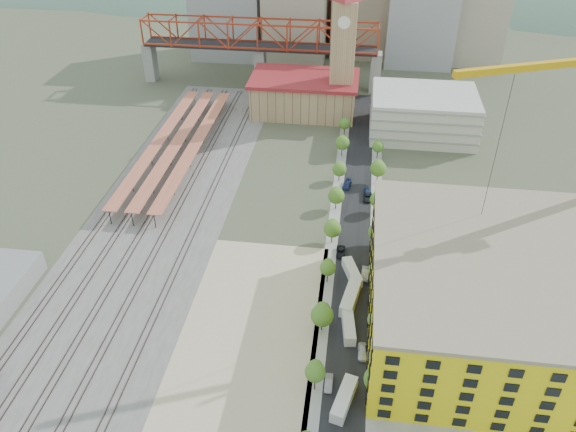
# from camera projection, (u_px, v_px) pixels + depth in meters

# --- Properties ---
(ground) EXTENTS (400.00, 400.00, 0.00)m
(ground) POSITION_uv_depth(u_px,v_px,m) (287.00, 251.00, 137.10)
(ground) COLOR #474C38
(ground) RESTS_ON ground
(ballast_strip) EXTENTS (36.00, 165.00, 0.06)m
(ballast_strip) POSITION_uv_depth(u_px,v_px,m) (167.00, 201.00, 155.28)
(ballast_strip) COLOR #605E59
(ballast_strip) RESTS_ON ground
(dirt_lot) EXTENTS (28.00, 67.00, 0.06)m
(dirt_lot) POSITION_uv_depth(u_px,v_px,m) (246.00, 346.00, 111.88)
(dirt_lot) COLOR tan
(dirt_lot) RESTS_ON ground
(street_asphalt) EXTENTS (12.00, 170.00, 0.06)m
(street_asphalt) POSITION_uv_depth(u_px,v_px,m) (355.00, 221.00, 147.54)
(street_asphalt) COLOR black
(street_asphalt) RESTS_ON ground
(sidewalk_west) EXTENTS (3.00, 170.00, 0.04)m
(sidewalk_west) POSITION_uv_depth(u_px,v_px,m) (334.00, 219.00, 148.14)
(sidewalk_west) COLOR gray
(sidewalk_west) RESTS_ON ground
(sidewalk_east) EXTENTS (3.00, 170.00, 0.04)m
(sidewalk_east) POSITION_uv_depth(u_px,v_px,m) (376.00, 222.00, 146.94)
(sidewalk_east) COLOR gray
(sidewalk_east) RESTS_ON ground
(construction_pad) EXTENTS (50.00, 90.00, 0.06)m
(construction_pad) POSITION_uv_depth(u_px,v_px,m) (490.00, 328.00, 115.86)
(construction_pad) COLOR gray
(construction_pad) RESTS_ON ground
(rail_tracks) EXTENTS (26.56, 160.00, 0.18)m
(rail_tracks) POSITION_uv_depth(u_px,v_px,m) (161.00, 200.00, 155.41)
(rail_tracks) COLOR #382B23
(rail_tracks) RESTS_ON ground
(platform_canopies) EXTENTS (16.00, 80.00, 4.12)m
(platform_canopies) POSITION_uv_depth(u_px,v_px,m) (177.00, 142.00, 175.95)
(platform_canopies) COLOR #D06D50
(platform_canopies) RESTS_ON ground
(station_hall) EXTENTS (38.00, 24.00, 13.10)m
(station_hall) POSITION_uv_depth(u_px,v_px,m) (304.00, 94.00, 200.59)
(station_hall) COLOR tan
(station_hall) RESTS_ON ground
(clock_tower) EXTENTS (12.00, 12.00, 52.00)m
(clock_tower) POSITION_uv_depth(u_px,v_px,m) (344.00, 35.00, 184.96)
(clock_tower) COLOR tan
(clock_tower) RESTS_ON ground
(parking_garage) EXTENTS (34.00, 26.00, 14.00)m
(parking_garage) POSITION_uv_depth(u_px,v_px,m) (423.00, 114.00, 186.13)
(parking_garage) COLOR silver
(parking_garage) RESTS_ON ground
(truss_bridge) EXTENTS (94.00, 9.60, 25.60)m
(truss_bridge) POSITION_uv_depth(u_px,v_px,m) (260.00, 38.00, 214.55)
(truss_bridge) COLOR gray
(truss_bridge) RESTS_ON ground
(construction_building) EXTENTS (44.60, 50.60, 18.80)m
(construction_building) POSITION_uv_depth(u_px,v_px,m) (484.00, 294.00, 110.84)
(construction_building) COLOR yellow
(construction_building) RESTS_ON ground
(street_trees) EXTENTS (15.40, 124.40, 8.00)m
(street_trees) POSITION_uv_depth(u_px,v_px,m) (354.00, 244.00, 139.41)
(street_trees) COLOR #35621D
(street_trees) RESTS_ON ground
(skyline) EXTENTS (133.00, 46.00, 60.00)m
(skyline) POSITION_uv_depth(u_px,v_px,m) (349.00, 5.00, 239.10)
(skyline) COLOR #9EA0A3
(skyline) RESTS_ON ground
(distant_hills) EXTENTS (647.00, 264.00, 227.00)m
(distant_hills) POSITION_uv_depth(u_px,v_px,m) (402.00, 116.00, 389.13)
(distant_hills) COLOR #4C6B59
(distant_hills) RESTS_ON ground
(site_trailer_a) EXTENTS (4.72, 9.73, 2.57)m
(site_trailer_a) POSITION_uv_depth(u_px,v_px,m) (344.00, 399.00, 100.06)
(site_trailer_a) COLOR silver
(site_trailer_a) RESTS_ON ground
(site_trailer_b) EXTENTS (3.41, 8.99, 2.40)m
(site_trailer_b) POSITION_uv_depth(u_px,v_px,m) (349.00, 327.00, 114.65)
(site_trailer_b) COLOR silver
(site_trailer_b) RESTS_ON ground
(site_trailer_c) EXTENTS (4.50, 10.59, 2.81)m
(site_trailer_c) POSITION_uv_depth(u_px,v_px,m) (350.00, 298.00, 121.43)
(site_trailer_c) COLOR silver
(site_trailer_c) RESTS_ON ground
(site_trailer_d) EXTENTS (5.14, 9.09, 2.41)m
(site_trailer_d) POSITION_uv_depth(u_px,v_px,m) (352.00, 272.00, 128.67)
(site_trailer_d) COLOR silver
(site_trailer_d) RESTS_ON ground
(car_1) EXTENTS (1.47, 4.17, 1.37)m
(car_1) POSITION_uv_depth(u_px,v_px,m) (329.00, 383.00, 103.68)
(car_1) COLOR gray
(car_1) RESTS_ON ground
(car_2) EXTENTS (2.24, 4.73, 1.31)m
(car_2) POSITION_uv_depth(u_px,v_px,m) (341.00, 252.00, 135.71)
(car_2) COLOR black
(car_2) RESTS_ON ground
(car_3) EXTENTS (2.85, 5.32, 1.47)m
(car_3) POSITION_uv_depth(u_px,v_px,m) (347.00, 185.00, 161.11)
(car_3) COLOR navy
(car_3) RESTS_ON ground
(car_4) EXTENTS (1.98, 4.60, 1.55)m
(car_4) POSITION_uv_depth(u_px,v_px,m) (362.00, 352.00, 109.72)
(car_4) COLOR silver
(car_4) RESTS_ON ground
(car_5) EXTENTS (1.95, 4.86, 1.57)m
(car_5) POSITION_uv_depth(u_px,v_px,m) (365.00, 274.00, 128.94)
(car_5) COLOR #AEAFB4
(car_5) RESTS_ON ground
(car_6) EXTENTS (2.35, 4.93, 1.36)m
(car_6) POSITION_uv_depth(u_px,v_px,m) (368.00, 197.00, 155.74)
(car_6) COLOR black
(car_6) RESTS_ON ground
(car_7) EXTENTS (2.66, 4.99, 1.38)m
(car_7) POSITION_uv_depth(u_px,v_px,m) (368.00, 193.00, 157.33)
(car_7) COLOR navy
(car_7) RESTS_ON ground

